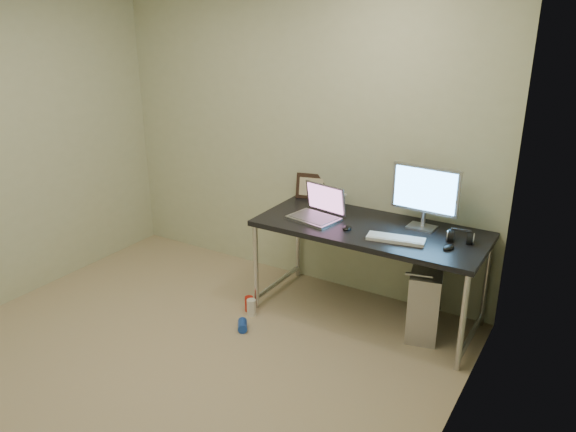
{
  "coord_description": "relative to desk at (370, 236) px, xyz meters",
  "views": [
    {
      "loc": [
        2.32,
        -2.24,
        2.27
      ],
      "look_at": [
        0.35,
        1.03,
        0.85
      ],
      "focal_mm": 35.0,
      "sensor_mm": 36.0,
      "label": 1
    }
  ],
  "objects": [
    {
      "name": "laptop",
      "position": [
        -0.42,
        -0.03,
        0.13
      ],
      "size": [
        0.41,
        0.36,
        0.25
      ],
      "rotation": [
        0.0,
        0.0,
        -0.19
      ],
      "color": "#B0B0B7",
      "rests_on": "desk"
    },
    {
      "name": "webcam",
      "position": [
        -0.37,
        0.3,
        0.16
      ],
      "size": [
        0.04,
        0.03,
        0.11
      ],
      "rotation": [
        0.0,
        0.0,
        -0.08
      ],
      "color": "silver",
      "rests_on": "desk"
    },
    {
      "name": "can_red",
      "position": [
        -0.82,
        -0.41,
        -0.62
      ],
      "size": [
        0.09,
        0.09,
        0.12
      ],
      "primitive_type": "cylinder",
      "rotation": [
        0.0,
        0.0,
        -0.4
      ],
      "color": "#B8160D",
      "rests_on": "ground"
    },
    {
      "name": "keyboard",
      "position": [
        0.26,
        -0.15,
        0.09
      ],
      "size": [
        0.41,
        0.2,
        0.02
      ],
      "primitive_type": "cube",
      "rotation": [
        0.0,
        0.0,
        0.18
      ],
      "color": "silver",
      "rests_on": "desk"
    },
    {
      "name": "tower_computer",
      "position": [
        0.45,
        0.04,
        -0.42
      ],
      "size": [
        0.33,
        0.53,
        0.55
      ],
      "rotation": [
        0.0,
        0.0,
        0.23
      ],
      "color": "#B0B0B4",
      "rests_on": "ground"
    },
    {
      "name": "wall_right",
      "position": [
        0.9,
        -1.38,
        0.57
      ],
      "size": [
        0.02,
        3.5,
        2.5
      ],
      "primitive_type": "cube",
      "color": "beige",
      "rests_on": "ground"
    },
    {
      "name": "can_blue",
      "position": [
        -0.71,
        -0.67,
        -0.64
      ],
      "size": [
        0.13,
        0.14,
        0.07
      ],
      "primitive_type": "cylinder",
      "rotation": [
        1.57,
        0.0,
        0.62
      ],
      "color": "#1A43BA",
      "rests_on": "ground"
    },
    {
      "name": "mouse_right",
      "position": [
        0.61,
        -0.11,
        0.09
      ],
      "size": [
        0.09,
        0.11,
        0.03
      ],
      "primitive_type": "ellipsoid",
      "rotation": [
        0.0,
        0.0,
        -0.26
      ],
      "color": "black",
      "rests_on": "desk"
    },
    {
      "name": "floor",
      "position": [
        -0.85,
        -1.38,
        -0.68
      ],
      "size": [
        3.5,
        3.5,
        0.0
      ],
      "primitive_type": "plane",
      "color": "tan",
      "rests_on": "ground"
    },
    {
      "name": "cable_a",
      "position": [
        0.4,
        0.32,
        -0.28
      ],
      "size": [
        0.01,
        0.16,
        0.69
      ],
      "primitive_type": "cylinder",
      "rotation": [
        0.21,
        0.0,
        0.0
      ],
      "color": "black",
      "rests_on": "ground"
    },
    {
      "name": "picture_frame",
      "position": [
        -0.69,
        0.35,
        0.18
      ],
      "size": [
        0.28,
        0.14,
        0.22
      ],
      "primitive_type": "cube",
      "rotation": [
        -0.21,
        0.0,
        0.26
      ],
      "color": "black",
      "rests_on": "desk"
    },
    {
      "name": "wall_back",
      "position": [
        -0.85,
        0.37,
        0.57
      ],
      "size": [
        3.5,
        0.02,
        2.5
      ],
      "primitive_type": "cube",
      "color": "beige",
      "rests_on": "ground"
    },
    {
      "name": "mouse_left",
      "position": [
        -0.13,
        -0.13,
        0.09
      ],
      "size": [
        0.09,
        0.11,
        0.03
      ],
      "primitive_type": "ellipsoid",
      "rotation": [
        0.0,
        0.0,
        0.26
      ],
      "color": "black",
      "rests_on": "desk"
    },
    {
      "name": "monitor",
      "position": [
        0.33,
        0.18,
        0.35
      ],
      "size": [
        0.5,
        0.16,
        0.47
      ],
      "rotation": [
        0.0,
        0.0,
        -0.05
      ],
      "color": "#B0B0B7",
      "rests_on": "desk"
    },
    {
      "name": "desk",
      "position": [
        0.0,
        0.0,
        0.0
      ],
      "size": [
        1.7,
        0.74,
        0.75
      ],
      "color": "black",
      "rests_on": "ground"
    },
    {
      "name": "headphones",
      "position": [
        0.64,
        0.06,
        0.1
      ],
      "size": [
        0.19,
        0.11,
        0.11
      ],
      "rotation": [
        0.0,
        0.0,
        0.2
      ],
      "color": "black",
      "rests_on": "desk"
    },
    {
      "name": "can_white",
      "position": [
        -0.77,
        -0.45,
        -0.61
      ],
      "size": [
        0.08,
        0.08,
        0.13
      ],
      "primitive_type": "cylinder",
      "rotation": [
        0.0,
        0.0,
        -0.13
      ],
      "color": "white",
      "rests_on": "ground"
    },
    {
      "name": "cable_b",
      "position": [
        0.49,
        0.3,
        -0.3
      ],
      "size": [
        0.02,
        0.11,
        0.71
      ],
      "primitive_type": "cylinder",
      "rotation": [
        0.14,
        0.0,
        0.09
      ],
      "color": "black",
      "rests_on": "ground"
    }
  ]
}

